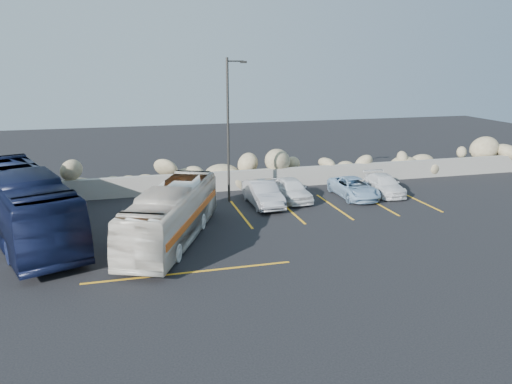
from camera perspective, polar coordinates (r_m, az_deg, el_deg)
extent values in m
plane|color=black|center=(19.43, -4.54, -9.09)|extent=(90.00, 90.00, 0.00)
cube|color=gray|center=(30.53, -8.67, 0.93)|extent=(60.00, 0.40, 1.20)
cube|color=#F1A61C|center=(25.73, -12.90, -3.31)|extent=(0.12, 5.00, 0.01)
cube|color=#F1A61C|center=(26.34, -1.76, -2.50)|extent=(0.12, 5.00, 0.01)
cube|color=#F1A61C|center=(27.05, 3.82, -2.05)|extent=(0.12, 5.00, 0.01)
cube|color=#F1A61C|center=(27.97, 8.88, -1.63)|extent=(0.12, 5.00, 0.01)
cube|color=#F1A61C|center=(29.09, 13.58, -1.23)|extent=(0.12, 5.00, 0.01)
cube|color=#F1A61C|center=(30.39, 17.91, -0.86)|extent=(0.12, 5.00, 0.01)
cube|color=#F1A61C|center=(19.47, -7.58, -9.10)|extent=(8.00, 0.12, 0.01)
cylinder|color=#32302C|center=(27.83, -3.21, 6.86)|extent=(0.14, 0.14, 8.00)
cylinder|color=#32302C|center=(27.65, -2.38, 14.72)|extent=(0.90, 0.08, 0.08)
cube|color=#32302C|center=(27.75, -1.44, 14.63)|extent=(0.35, 0.18, 0.12)
imported|color=silver|center=(22.44, -9.62, -2.53)|extent=(5.39, 9.00, 2.48)
imported|color=black|center=(24.77, -25.04, -1.27)|extent=(6.40, 11.57, 3.16)
imported|color=white|center=(28.82, 4.05, 0.32)|extent=(1.73, 3.86, 1.29)
imported|color=#ABABB0|center=(27.71, 0.79, -0.18)|extent=(1.54, 4.12, 1.34)
imported|color=white|center=(31.13, 14.43, 0.83)|extent=(1.95, 4.00, 1.12)
imported|color=#99BBD9|center=(29.91, 11.12, 0.48)|extent=(1.91, 4.12, 1.14)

